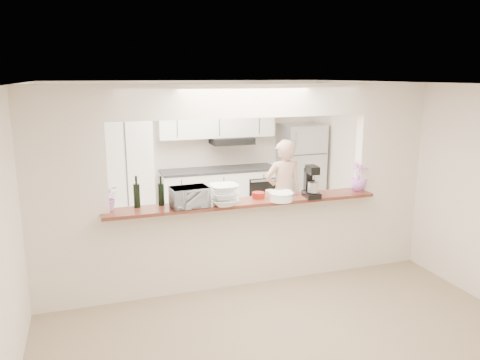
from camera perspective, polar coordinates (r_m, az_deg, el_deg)
name	(u,v)px	position (r m, az deg, el deg)	size (l,w,h in m)	color
floor	(243,282)	(6.14, 0.42, -12.29)	(6.00, 6.00, 0.00)	gray
tile_overlay	(212,242)	(7.51, -3.42, -7.50)	(5.00, 2.90, 0.01)	beige
partition	(244,169)	(5.68, 0.45, 1.40)	(5.00, 0.15, 2.50)	#EFE3D1
bar_counter	(244,239)	(5.92, 0.44, -7.25)	(3.40, 0.38, 1.09)	#EFE3D1
kitchen_cabinets	(184,169)	(8.32, -6.84, 1.36)	(3.15, 0.62, 2.25)	white
refrigerator	(301,169)	(8.98, 7.40, 1.37)	(0.75, 0.70, 1.70)	#B8B8BD
flower_left	(108,198)	(5.50, -15.74, -2.08)	(0.27, 0.23, 0.30)	#D671C4
wine_bottle_a	(137,195)	(5.54, -12.47, -1.81)	(0.07, 0.07, 0.37)	black
wine_bottle_b	(161,194)	(5.57, -9.58, -1.69)	(0.07, 0.07, 0.35)	black
toaster_oven	(189,197)	(5.47, -6.19, -2.08)	(0.43, 0.29, 0.24)	#B1B1B6
serving_bowls	(224,195)	(5.49, -1.95, -1.87)	(0.34, 0.34, 0.25)	white
plate_stack_a	(223,196)	(5.71, -2.03, -1.96)	(0.27, 0.27, 0.12)	white
plate_stack_b	(281,197)	(5.73, 5.03, -2.04)	(0.30, 0.30, 0.10)	white
red_bowl	(258,195)	(5.84, 2.25, -1.87)	(0.16, 0.16, 0.07)	maroon
tan_bowl	(271,193)	(5.97, 3.83, -1.59)	(0.15, 0.15, 0.07)	#C1B288
utensil_caddy	(290,188)	(6.02, 6.06, -1.01)	(0.25, 0.19, 0.20)	silver
stand_mixer	(311,183)	(5.93, 8.69, -0.36)	(0.20, 0.29, 0.40)	black
flower_right	(359,176)	(6.38, 14.28, 0.46)	(0.22, 0.22, 0.39)	#C16DCA
person	(283,193)	(7.22, 5.28, -1.60)	(0.60, 0.39, 1.64)	tan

